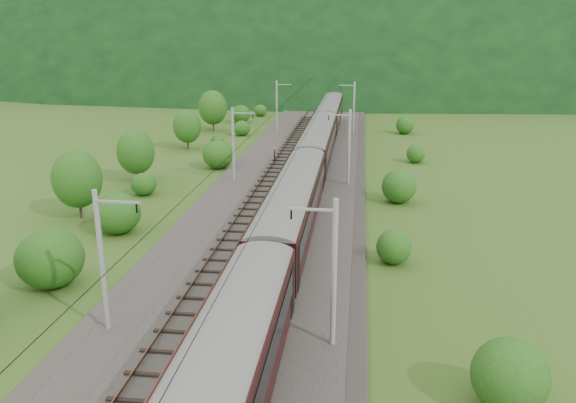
# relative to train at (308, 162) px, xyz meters

# --- Properties ---
(ground) EXTENTS (600.00, 600.00, 0.00)m
(ground) POSITION_rel_train_xyz_m (-2.40, -26.83, -3.85)
(ground) COLOR #37561B
(ground) RESTS_ON ground
(railbed) EXTENTS (14.00, 220.00, 0.30)m
(railbed) POSITION_rel_train_xyz_m (-2.40, -16.83, -3.70)
(railbed) COLOR #38332D
(railbed) RESTS_ON ground
(track_left) EXTENTS (2.40, 220.00, 0.27)m
(track_left) POSITION_rel_train_xyz_m (-4.80, -16.83, -3.48)
(track_left) COLOR brown
(track_left) RESTS_ON railbed
(track_right) EXTENTS (2.40, 220.00, 0.27)m
(track_right) POSITION_rel_train_xyz_m (0.00, -16.83, -3.48)
(track_right) COLOR brown
(track_right) RESTS_ON railbed
(catenary_left) EXTENTS (2.54, 192.28, 8.00)m
(catenary_left) POSITION_rel_train_xyz_m (-8.52, 5.17, 0.65)
(catenary_left) COLOR gray
(catenary_left) RESTS_ON railbed
(catenary_right) EXTENTS (2.54, 192.28, 8.00)m
(catenary_right) POSITION_rel_train_xyz_m (3.72, 5.17, 0.65)
(catenary_right) COLOR gray
(catenary_right) RESTS_ON railbed
(overhead_wires) EXTENTS (4.83, 198.00, 0.03)m
(overhead_wires) POSITION_rel_train_xyz_m (-2.40, -16.83, 3.25)
(overhead_wires) COLOR black
(overhead_wires) RESTS_ON ground
(mountain_main) EXTENTS (504.00, 360.00, 244.00)m
(mountain_main) POSITION_rel_train_xyz_m (-2.40, 233.17, -3.85)
(mountain_main) COLOR black
(mountain_main) RESTS_ON ground
(mountain_ridge) EXTENTS (336.00, 280.00, 132.00)m
(mountain_ridge) POSITION_rel_train_xyz_m (-122.40, 273.17, -3.85)
(mountain_ridge) COLOR black
(mountain_ridge) RESTS_ON ground
(train) EXTENTS (3.30, 157.19, 5.75)m
(train) POSITION_rel_train_xyz_m (0.00, 0.00, 0.00)
(train) COLOR black
(train) RESTS_ON ground
(hazard_post_near) EXTENTS (0.15, 0.15, 1.38)m
(hazard_post_near) POSITION_rel_train_xyz_m (-2.50, 3.82, -2.86)
(hazard_post_near) COLOR red
(hazard_post_near) RESTS_ON railbed
(hazard_post_far) EXTENTS (0.17, 0.17, 1.62)m
(hazard_post_far) POSITION_rel_train_xyz_m (-1.69, 4.18, -2.75)
(hazard_post_far) COLOR red
(hazard_post_far) RESTS_ON railbed
(signal) EXTENTS (0.21, 0.21, 1.91)m
(signal) POSITION_rel_train_xyz_m (-5.52, 14.35, -2.43)
(signal) COLOR black
(signal) RESTS_ON railbed
(vegetation_left) EXTENTS (11.94, 148.81, 6.70)m
(vegetation_left) POSITION_rel_train_xyz_m (-17.33, -4.82, -1.21)
(vegetation_left) COLOR #254A13
(vegetation_left) RESTS_ON ground
(vegetation_right) EXTENTS (7.18, 106.80, 3.02)m
(vegetation_right) POSITION_rel_train_xyz_m (10.44, -9.44, -2.54)
(vegetation_right) COLOR #254A13
(vegetation_right) RESTS_ON ground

